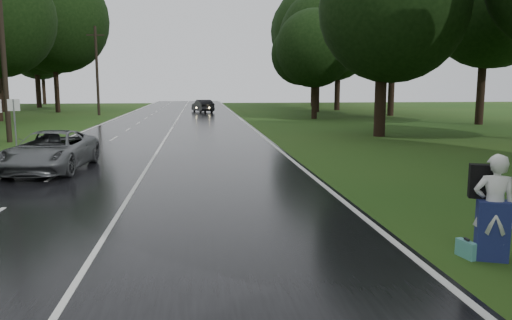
% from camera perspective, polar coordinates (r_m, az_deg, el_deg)
% --- Properties ---
extents(ground, '(160.00, 160.00, 0.00)m').
position_cam_1_polar(ground, '(10.41, -17.42, -9.33)').
color(ground, '#264414').
rests_on(ground, ground).
extents(road, '(12.00, 140.00, 0.04)m').
position_cam_1_polar(road, '(29.96, -10.31, 2.48)').
color(road, black).
rests_on(road, ground).
extents(lane_center, '(0.12, 140.00, 0.01)m').
position_cam_1_polar(lane_center, '(29.95, -10.31, 2.53)').
color(lane_center, silver).
rests_on(lane_center, road).
extents(grey_car, '(2.68, 5.31, 1.44)m').
position_cam_1_polar(grey_car, '(19.61, -22.46, 0.98)').
color(grey_car, '#55585B').
rests_on(grey_car, road).
extents(far_car, '(2.68, 4.61, 1.44)m').
position_cam_1_polar(far_car, '(58.08, -6.14, 6.19)').
color(far_car, black).
rests_on(far_car, road).
extents(hitchhiker, '(0.83, 0.80, 1.94)m').
position_cam_1_polar(hitchhiker, '(9.91, 25.52, -5.29)').
color(hitchhiker, silver).
rests_on(hitchhiker, ground).
extents(suitcase, '(0.21, 0.46, 0.32)m').
position_cam_1_polar(suitcase, '(10.00, 22.96, -9.41)').
color(suitcase, teal).
rests_on(suitcase, ground).
extents(utility_pole_mid, '(1.80, 0.28, 10.39)m').
position_cam_1_polar(utility_pole_mid, '(30.80, -26.41, 1.85)').
color(utility_pole_mid, black).
rests_on(utility_pole_mid, ground).
extents(utility_pole_far, '(1.80, 0.28, 9.16)m').
position_cam_1_polar(utility_pole_far, '(55.10, -17.56, 4.93)').
color(utility_pole_far, black).
rests_on(utility_pole_far, ground).
extents(road_sign_b, '(0.59, 0.10, 2.45)m').
position_cam_1_polar(road_sign_b, '(27.82, -25.77, 1.26)').
color(road_sign_b, white).
rests_on(road_sign_b, ground).
extents(tree_left_e, '(9.56, 9.56, 14.94)m').
position_cam_1_polar(tree_left_e, '(49.19, -27.31, 3.98)').
color(tree_left_e, black).
rests_on(tree_left_e, ground).
extents(tree_left_f, '(11.55, 11.55, 18.04)m').
position_cam_1_polar(tree_left_f, '(62.42, -21.76, 5.10)').
color(tree_left_f, black).
rests_on(tree_left_f, ground).
extents(tree_right_d, '(8.37, 8.37, 13.08)m').
position_cam_1_polar(tree_right_d, '(31.72, 13.93, 2.67)').
color(tree_right_d, black).
rests_on(tree_right_d, ground).
extents(tree_right_e, '(7.27, 7.27, 11.37)m').
position_cam_1_polar(tree_right_e, '(47.36, 6.68, 4.73)').
color(tree_right_e, black).
rests_on(tree_right_e, ground).
extents(tree_right_f, '(9.80, 9.80, 15.31)m').
position_cam_1_polar(tree_right_f, '(59.15, 6.99, 5.49)').
color(tree_right_f, black).
rests_on(tree_right_f, ground).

